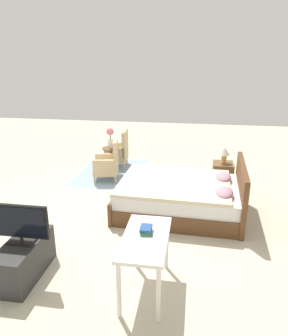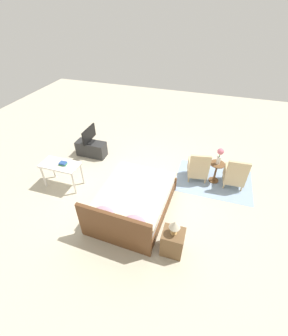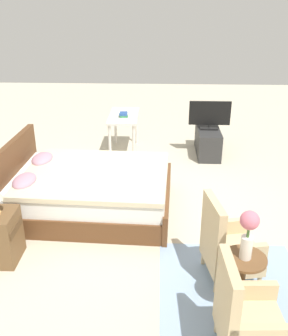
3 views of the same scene
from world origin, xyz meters
name	(u,v)px [view 3 (image 3 of 3)]	position (x,y,z in m)	size (l,w,h in m)	color
ground_plane	(154,210)	(0.00, 0.00, 0.00)	(16.00, 16.00, 0.00)	beige
floor_rug	(238,309)	(-1.84, -0.83, 0.00)	(2.10, 1.50, 0.01)	#8EA8C6
bed	(87,190)	(-0.01, 0.93, 0.30)	(1.71, 2.24, 0.96)	brown
armchair_by_window_left	(246,319)	(-2.33, -0.77, 0.38)	(0.57, 0.57, 0.92)	#CCB284
armchair_by_window_right	(227,246)	(-1.35, -0.77, 0.38)	(0.63, 0.63, 0.92)	#CCB284
side_table	(242,278)	(-1.84, -0.83, 0.39)	(0.40, 0.40, 0.61)	brown
flower_vase	(248,230)	(-1.84, -0.83, 0.91)	(0.17, 0.17, 0.48)	silver
nightstand	(0,237)	(-1.15, 1.71, 0.30)	(0.44, 0.41, 0.59)	brown
tv_stand	(208,141)	(2.10, -0.95, 0.25)	(0.96, 0.40, 0.49)	#2D2D2D
tv_flatscreen	(210,115)	(2.10, -0.95, 0.75)	(0.20, 0.74, 0.51)	black
vanity_desk	(124,121)	(2.13, 0.60, 0.62)	(1.04, 0.52, 0.73)	silver
book_stack	(123,115)	(2.02, 0.59, 0.76)	(0.21, 0.18, 0.07)	#337A47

